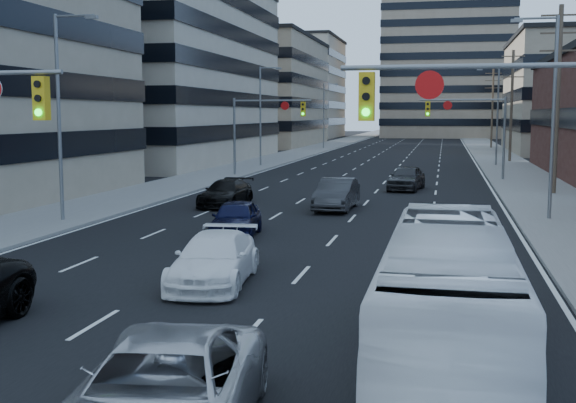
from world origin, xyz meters
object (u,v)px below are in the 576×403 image
Objects in this scene: white_van at (214,259)px; silver_suv at (162,394)px; transit_bus at (448,297)px; sedan_blue at (236,219)px.

silver_suv is (2.37, -9.66, 0.05)m from white_van.
transit_bus reaches higher than white_van.
sedan_blue is at bearing 121.37° from transit_bus.
transit_bus is (6.37, -5.49, 0.64)m from white_van.
silver_suv is at bearing -84.31° from sedan_blue.
sedan_blue is at bearing 96.63° from white_van.
transit_bus is at bearing -46.11° from white_van.
silver_suv is 0.56× the size of transit_bus.
transit_bus reaches higher than sedan_blue.
transit_bus is 15.43m from sedan_blue.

